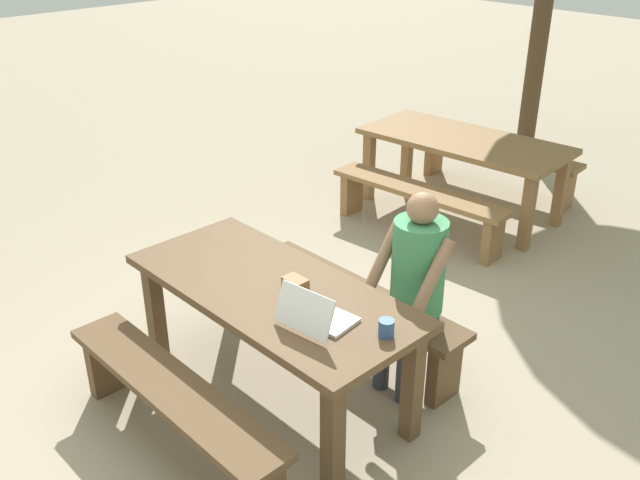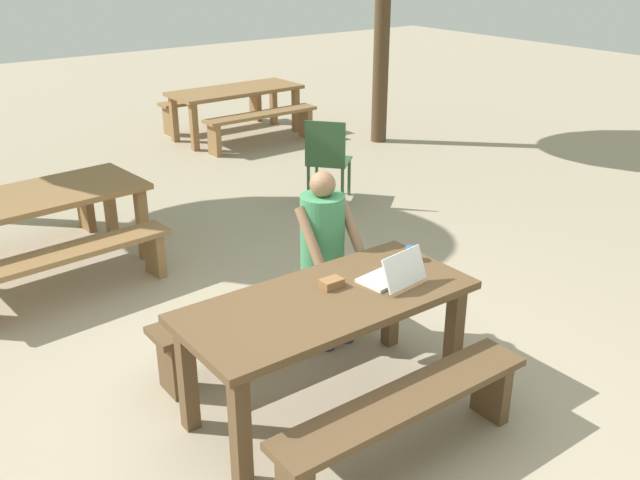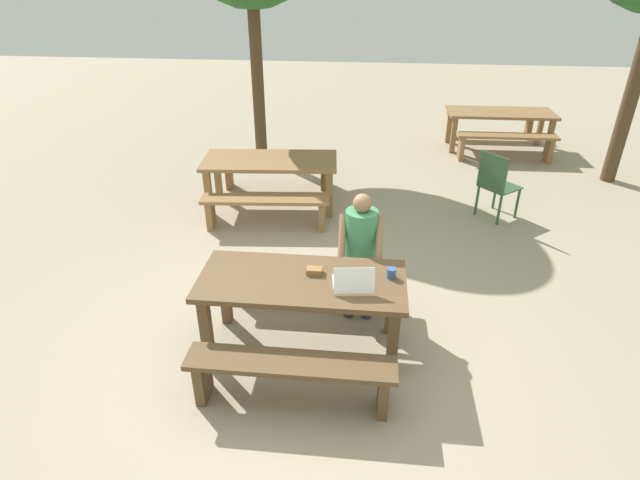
% 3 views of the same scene
% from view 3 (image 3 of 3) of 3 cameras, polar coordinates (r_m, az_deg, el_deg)
% --- Properties ---
extents(ground_plane, '(30.00, 30.00, 0.00)m').
position_cam_3_polar(ground_plane, '(4.87, -1.88, -11.75)').
color(ground_plane, tan).
extents(picnic_table_front, '(1.79, 0.80, 0.75)m').
position_cam_3_polar(picnic_table_front, '(4.49, -2.01, -5.55)').
color(picnic_table_front, brown).
rests_on(picnic_table_front, ground).
extents(bench_near, '(1.65, 0.30, 0.45)m').
position_cam_3_polar(bench_near, '(4.14, -3.26, -14.48)').
color(bench_near, brown).
rests_on(bench_near, ground).
extents(bench_far, '(1.65, 0.30, 0.45)m').
position_cam_3_polar(bench_far, '(5.23, -0.93, -4.04)').
color(bench_far, brown).
rests_on(bench_far, ground).
extents(laptop, '(0.37, 0.34, 0.22)m').
position_cam_3_polar(laptop, '(4.29, 3.72, -4.63)').
color(laptop, white).
rests_on(laptop, picnic_table_front).
extents(small_pouch, '(0.14, 0.09, 0.05)m').
position_cam_3_polar(small_pouch, '(4.47, -0.62, -3.46)').
color(small_pouch, olive).
rests_on(small_pouch, picnic_table_front).
extents(coffee_mug, '(0.08, 0.08, 0.09)m').
position_cam_3_polar(coffee_mug, '(4.45, 7.96, -3.67)').
color(coffee_mug, '#335693').
rests_on(coffee_mug, picnic_table_front).
extents(person_seated, '(0.42, 0.41, 1.26)m').
position_cam_3_polar(person_seated, '(4.96, 4.54, -0.62)').
color(person_seated, '#333847').
rests_on(person_seated, ground).
extents(plastic_chair, '(0.62, 0.62, 0.94)m').
position_cam_3_polar(plastic_chair, '(7.34, 19.03, 5.88)').
color(plastic_chair, '#335933').
rests_on(plastic_chair, ground).
extents(picnic_table_mid, '(1.93, 0.83, 0.70)m').
position_cam_3_polar(picnic_table_mid, '(10.29, 19.42, 12.80)').
color(picnic_table_mid, olive).
rests_on(picnic_table_mid, ground).
extents(bench_mid_south, '(1.73, 0.33, 0.47)m').
position_cam_3_polar(bench_mid_south, '(9.73, 20.03, 10.28)').
color(bench_mid_south, olive).
rests_on(bench_mid_south, ground).
extents(bench_mid_north, '(1.73, 0.33, 0.47)m').
position_cam_3_polar(bench_mid_north, '(10.98, 18.45, 12.53)').
color(bench_mid_north, olive).
rests_on(bench_mid_north, ground).
extents(picnic_table_rear, '(1.92, 0.99, 0.72)m').
position_cam_3_polar(picnic_table_rear, '(7.28, -5.57, 8.19)').
color(picnic_table_rear, olive).
rests_on(picnic_table_rear, ground).
extents(bench_rear_south, '(1.69, 0.44, 0.44)m').
position_cam_3_polar(bench_rear_south, '(6.76, -6.09, 3.83)').
color(bench_rear_south, olive).
rests_on(bench_rear_south, ground).
extents(bench_rear_north, '(1.69, 0.44, 0.44)m').
position_cam_3_polar(bench_rear_north, '(8.03, -4.94, 8.02)').
color(bench_rear_north, olive).
rests_on(bench_rear_north, ground).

